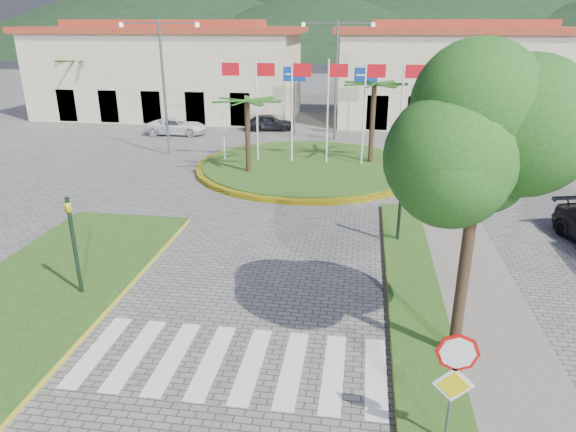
# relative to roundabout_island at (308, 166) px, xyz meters

# --- Properties ---
(median_left) EXTENTS (5.00, 14.00, 0.18)m
(median_left) POSITION_rel_roundabout_island_xyz_m (-6.50, -16.00, -0.08)
(median_left) COLOR #234614
(median_left) RESTS_ON ground
(crosswalk) EXTENTS (8.00, 3.00, 0.01)m
(crosswalk) POSITION_rel_roundabout_island_xyz_m (-0.00, -18.00, -0.17)
(crosswalk) COLOR silver
(crosswalk) RESTS_ON ground
(roundabout_island) EXTENTS (12.70, 12.70, 6.00)m
(roundabout_island) POSITION_rel_roundabout_island_xyz_m (0.00, 0.00, 0.00)
(roundabout_island) COLOR yellow
(roundabout_island) RESTS_ON ground
(stop_sign) EXTENTS (0.80, 0.11, 2.65)m
(stop_sign) POSITION_rel_roundabout_island_xyz_m (4.90, -20.04, 1.62)
(stop_sign) COLOR slate
(stop_sign) RESTS_ON ground
(deciduous_tree) EXTENTS (3.60, 3.60, 6.80)m
(deciduous_tree) POSITION_rel_roundabout_island_xyz_m (5.50, -17.00, 5.00)
(deciduous_tree) COLOR black
(deciduous_tree) RESTS_ON ground
(traffic_light_left) EXTENTS (0.15, 0.18, 3.20)m
(traffic_light_left) POSITION_rel_roundabout_island_xyz_m (-5.20, -15.50, 1.77)
(traffic_light_left) COLOR black
(traffic_light_left) RESTS_ON ground
(traffic_light_right) EXTENTS (0.15, 0.18, 3.20)m
(traffic_light_right) POSITION_rel_roundabout_island_xyz_m (4.50, -10.00, 1.77)
(traffic_light_right) COLOR black
(traffic_light_right) RESTS_ON ground
(traffic_light_far) EXTENTS (0.18, 0.15, 3.20)m
(traffic_light_far) POSITION_rel_roundabout_island_xyz_m (8.00, 4.00, 1.77)
(traffic_light_far) COLOR black
(traffic_light_far) RESTS_ON ground
(direction_sign_west) EXTENTS (1.60, 0.14, 5.20)m
(direction_sign_west) POSITION_rel_roundabout_island_xyz_m (-2.00, 8.97, 3.36)
(direction_sign_west) COLOR slate
(direction_sign_west) RESTS_ON ground
(direction_sign_east) EXTENTS (1.60, 0.14, 5.20)m
(direction_sign_east) POSITION_rel_roundabout_island_xyz_m (3.00, 8.97, 3.36)
(direction_sign_east) COLOR slate
(direction_sign_east) RESTS_ON ground
(street_lamp_centre) EXTENTS (4.80, 0.16, 8.00)m
(street_lamp_centre) POSITION_rel_roundabout_island_xyz_m (1.00, 8.00, 4.32)
(street_lamp_centre) COLOR slate
(street_lamp_centre) RESTS_ON ground
(street_lamp_west) EXTENTS (4.80, 0.16, 8.00)m
(street_lamp_west) POSITION_rel_roundabout_island_xyz_m (-9.00, 2.00, 4.32)
(street_lamp_west) COLOR slate
(street_lamp_west) RESTS_ON ground
(building_left) EXTENTS (23.32, 9.54, 8.05)m
(building_left) POSITION_rel_roundabout_island_xyz_m (-14.00, 16.00, 3.73)
(building_left) COLOR beige
(building_left) RESTS_ON ground
(building_right) EXTENTS (19.08, 9.54, 8.05)m
(building_right) POSITION_rel_roundabout_island_xyz_m (10.00, 16.00, 3.73)
(building_right) COLOR beige
(building_right) RESTS_ON ground
(hill_far_west) EXTENTS (140.00, 140.00, 22.00)m
(hill_far_west) POSITION_rel_roundabout_island_xyz_m (-55.00, 118.00, 10.83)
(hill_far_west) COLOR black
(hill_far_west) RESTS_ON ground
(hill_near_back) EXTENTS (110.00, 110.00, 16.00)m
(hill_near_back) POSITION_rel_roundabout_island_xyz_m (-10.00, 108.00, 7.83)
(hill_near_back) COLOR black
(hill_near_back) RESTS_ON ground
(white_van) EXTENTS (4.48, 2.24, 1.22)m
(white_van) POSITION_rel_roundabout_island_xyz_m (-10.71, 8.12, 0.44)
(white_van) COLOR white
(white_van) RESTS_ON ground
(car_dark_a) EXTENTS (3.89, 2.08, 1.26)m
(car_dark_a) POSITION_rel_roundabout_island_xyz_m (-4.25, 10.67, 0.46)
(car_dark_a) COLOR black
(car_dark_a) RESTS_ON ground
(car_dark_b) EXTENTS (3.97, 2.38, 1.23)m
(car_dark_b) POSITION_rel_roundabout_island_xyz_m (5.09, 13.95, 0.44)
(car_dark_b) COLOR black
(car_dark_b) RESTS_ON ground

